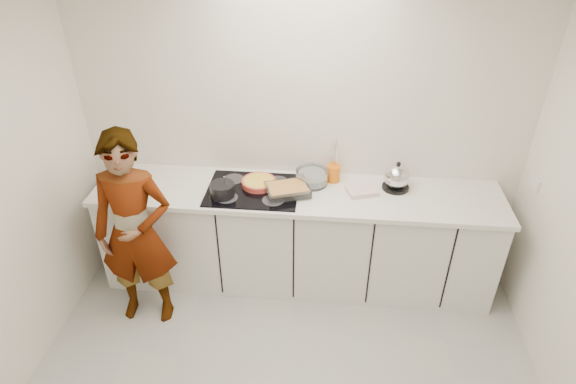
# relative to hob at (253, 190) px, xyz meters

# --- Properties ---
(wall_back) EXTENTS (3.60, 0.00, 2.60)m
(wall_back) POSITION_rel_hob_xyz_m (0.35, 0.34, 0.38)
(wall_back) COLOR silver
(wall_back) RESTS_ON ground
(base_cabinets) EXTENTS (3.20, 0.58, 0.87)m
(base_cabinets) POSITION_rel_hob_xyz_m (0.35, 0.02, -0.48)
(base_cabinets) COLOR silver
(base_cabinets) RESTS_ON floor
(countertop) EXTENTS (3.24, 0.64, 0.04)m
(countertop) POSITION_rel_hob_xyz_m (0.35, 0.02, -0.03)
(countertop) COLOR white
(countertop) RESTS_ON base_cabinets
(hob) EXTENTS (0.72, 0.54, 0.01)m
(hob) POSITION_rel_hob_xyz_m (0.00, 0.00, 0.00)
(hob) COLOR black
(hob) RESTS_ON countertop
(tart_dish) EXTENTS (0.29, 0.29, 0.05)m
(tart_dish) POSITION_rel_hob_xyz_m (0.04, 0.07, 0.03)
(tart_dish) COLOR #D04335
(tart_dish) RESTS_ON hob
(saucepan) EXTENTS (0.21, 0.21, 0.18)m
(saucepan) POSITION_rel_hob_xyz_m (-0.22, -0.11, 0.06)
(saucepan) COLOR black
(saucepan) RESTS_ON hob
(baking_dish) EXTENTS (0.39, 0.33, 0.06)m
(baking_dish) POSITION_rel_hob_xyz_m (0.28, -0.03, 0.04)
(baking_dish) COLOR silver
(baking_dish) RESTS_ON hob
(mixing_bowl) EXTENTS (0.34, 0.34, 0.12)m
(mixing_bowl) POSITION_rel_hob_xyz_m (0.46, 0.16, 0.05)
(mixing_bowl) COLOR silver
(mixing_bowl) RESTS_ON countertop
(tea_towel) EXTENTS (0.27, 0.23, 0.04)m
(tea_towel) POSITION_rel_hob_xyz_m (0.86, 0.05, 0.01)
(tea_towel) COLOR white
(tea_towel) RESTS_ON countertop
(kettle) EXTENTS (0.27, 0.27, 0.24)m
(kettle) POSITION_rel_hob_xyz_m (1.13, 0.14, 0.09)
(kettle) COLOR black
(kettle) RESTS_ON countertop
(utensil_crock) EXTENTS (0.14, 0.14, 0.14)m
(utensil_crock) POSITION_rel_hob_xyz_m (0.63, 0.22, 0.06)
(utensil_crock) COLOR orange
(utensil_crock) RESTS_ON countertop
(cook) EXTENTS (0.61, 0.42, 1.61)m
(cook) POSITION_rel_hob_xyz_m (-0.80, -0.49, -0.11)
(cook) COLOR silver
(cook) RESTS_ON floor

